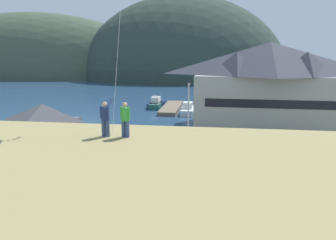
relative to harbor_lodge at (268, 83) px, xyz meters
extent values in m
plane|color=#66604C|center=(-11.97, -22.83, -6.49)|extent=(600.00, 600.00, 0.00)
cube|color=gray|center=(-11.97, -17.83, -6.44)|extent=(40.00, 20.00, 0.10)
cube|color=navy|center=(-11.97, 37.17, -6.48)|extent=(360.00, 84.00, 0.03)
ellipsoid|color=#42513D|center=(-92.83, 93.60, -6.49)|extent=(128.65, 49.97, 57.57)
ellipsoid|color=#2D3D33|center=(-21.62, 92.90, -6.49)|extent=(88.03, 67.36, 68.61)
cube|color=#999E99|center=(0.00, 0.12, -2.68)|extent=(20.57, 10.53, 7.63)
cube|color=black|center=(-0.12, -4.93, -2.30)|extent=(17.28, 0.51, 1.10)
pyramid|color=#3D3D47|center=(0.00, 0.12, 3.40)|extent=(21.82, 11.56, 4.51)
pyramid|color=#3D3D47|center=(-4.61, -1.52, 2.74)|extent=(5.65, 5.65, 3.16)
pyramid|color=#3D3D47|center=(4.53, -1.75, 2.74)|extent=(5.65, 5.65, 3.16)
cube|color=#474C56|center=(-24.43, -17.82, -4.50)|extent=(5.87, 5.00, 3.99)
pyramid|color=#47474C|center=(-24.43, -17.82, -1.65)|extent=(6.34, 5.50, 1.69)
cube|color=black|center=(-24.50, -20.26, -5.10)|extent=(1.10, 0.09, 2.80)
cube|color=#70604C|center=(-15.59, 13.25, -6.14)|extent=(3.20, 14.22, 0.70)
cube|color=navy|center=(-19.01, 16.01, -6.04)|extent=(2.67, 6.94, 0.90)
cube|color=navy|center=(-19.01, 16.01, -5.51)|extent=(2.59, 6.73, 0.16)
cube|color=silver|center=(-19.05, 15.50, -4.88)|extent=(1.67, 2.15, 1.10)
cube|color=silver|center=(-12.12, 9.42, -6.04)|extent=(2.38, 7.07, 0.90)
cube|color=white|center=(-12.12, 9.42, -5.51)|extent=(2.31, 6.86, 0.16)
cube|color=silver|center=(-12.11, 8.90, -4.88)|extent=(1.61, 2.14, 1.10)
cube|color=#23564C|center=(-18.91, 14.85, -6.04)|extent=(2.12, 6.28, 0.90)
cube|color=#33665B|center=(-18.91, 14.85, -5.51)|extent=(2.06, 6.09, 0.16)
cube|color=silver|center=(-18.90, 14.38, -4.88)|extent=(1.44, 1.90, 1.10)
cube|color=red|center=(-8.56, -21.35, -5.67)|extent=(4.36, 2.20, 0.80)
cube|color=#B11A15|center=(-8.71, -21.36, -4.92)|extent=(2.25, 1.80, 0.70)
cube|color=black|center=(-8.71, -21.36, -4.96)|extent=(2.29, 1.83, 0.32)
cylinder|color=black|center=(-7.11, -22.12, -6.07)|extent=(0.66, 0.28, 0.64)
cylinder|color=black|center=(-7.30, -20.30, -6.07)|extent=(0.66, 0.28, 0.64)
cylinder|color=black|center=(-9.83, -22.39, -6.07)|extent=(0.66, 0.28, 0.64)
cylinder|color=black|center=(-10.01, -20.57, -6.07)|extent=(0.66, 0.28, 0.64)
cube|color=#9EA3A8|center=(1.29, -21.38, -5.67)|extent=(4.32, 2.11, 0.80)
cube|color=gray|center=(1.14, -21.39, -4.92)|extent=(2.21, 1.75, 0.70)
cube|color=black|center=(1.14, -21.39, -4.96)|extent=(2.26, 1.79, 0.32)
cylinder|color=black|center=(2.59, -20.36, -6.07)|extent=(0.65, 0.27, 0.64)
cylinder|color=black|center=(0.00, -22.39, -6.07)|extent=(0.65, 0.27, 0.64)
cylinder|color=black|center=(-0.14, -20.56, -6.07)|extent=(0.65, 0.27, 0.64)
cube|color=black|center=(-3.88, -22.01, -5.67)|extent=(4.32, 2.11, 0.80)
cube|color=black|center=(-4.03, -22.00, -4.92)|extent=(2.21, 1.75, 0.70)
cube|color=black|center=(-4.03, -22.00, -4.96)|extent=(2.26, 1.79, 0.32)
cylinder|color=black|center=(-2.59, -23.03, -6.07)|extent=(0.65, 0.27, 0.64)
cylinder|color=black|center=(-2.45, -21.20, -6.07)|extent=(0.65, 0.27, 0.64)
cylinder|color=black|center=(-5.31, -22.82, -6.07)|extent=(0.65, 0.27, 0.64)
cylinder|color=black|center=(-5.17, -20.99, -6.07)|extent=(0.65, 0.27, 0.64)
cube|color=slate|center=(-6.95, -15.46, -5.67)|extent=(4.27, 1.98, 0.80)
cube|color=#5B5B5F|center=(-7.10, -15.45, -4.92)|extent=(2.17, 1.69, 0.70)
cube|color=black|center=(-7.10, -15.45, -4.96)|extent=(2.21, 1.72, 0.32)
cylinder|color=black|center=(-5.63, -16.43, -6.07)|extent=(0.65, 0.25, 0.64)
cylinder|color=black|center=(-5.55, -14.60, -6.07)|extent=(0.65, 0.25, 0.64)
cylinder|color=black|center=(-8.35, -16.32, -6.07)|extent=(0.65, 0.25, 0.64)
cylinder|color=black|center=(-8.28, -14.48, -6.07)|extent=(0.65, 0.25, 0.64)
cube|color=#236633|center=(-1.32, -17.26, -5.67)|extent=(4.22, 1.85, 0.80)
cube|color=#1E562B|center=(-1.17, -17.26, -4.92)|extent=(2.12, 1.63, 0.70)
cube|color=black|center=(-1.17, -17.26, -4.96)|extent=(2.16, 1.66, 0.32)
cylinder|color=black|center=(-2.67, -16.33, -6.07)|extent=(0.64, 0.23, 0.64)
cylinder|color=black|center=(-2.69, -18.16, -6.07)|extent=(0.64, 0.23, 0.64)
cylinder|color=black|center=(0.06, -16.36, -6.07)|extent=(0.64, 0.23, 0.64)
cylinder|color=black|center=(0.04, -18.19, -6.07)|extent=(0.64, 0.23, 0.64)
cube|color=silver|center=(-12.12, -17.53, -5.67)|extent=(4.28, 2.00, 0.80)
cube|color=beige|center=(-12.27, -17.52, -4.92)|extent=(2.17, 1.70, 0.70)
cube|color=black|center=(-12.27, -17.52, -4.96)|extent=(2.22, 1.73, 0.32)
cylinder|color=black|center=(-10.80, -18.51, -6.07)|extent=(0.65, 0.25, 0.64)
cylinder|color=black|center=(-10.71, -16.68, -6.07)|extent=(0.65, 0.25, 0.64)
cylinder|color=black|center=(-13.52, -18.38, -6.07)|extent=(0.65, 0.25, 0.64)
cylinder|color=black|center=(-13.44, -16.55, -6.07)|extent=(0.65, 0.25, 0.64)
cube|color=#9EA3A8|center=(-17.25, -21.44, -5.67)|extent=(4.28, 1.99, 0.80)
cube|color=gray|center=(-17.40, -21.45, -4.92)|extent=(2.17, 1.69, 0.70)
cube|color=black|center=(-17.40, -21.45, -4.96)|extent=(2.21, 1.73, 0.32)
cylinder|color=black|center=(-15.85, -22.30, -6.07)|extent=(0.65, 0.25, 0.64)
cylinder|color=black|center=(-15.93, -20.46, -6.07)|extent=(0.65, 0.25, 0.64)
cylinder|color=black|center=(-18.57, -22.42, -6.07)|extent=(0.65, 0.25, 0.64)
cylinder|color=black|center=(-18.66, -20.59, -6.07)|extent=(0.65, 0.25, 0.64)
cube|color=#9EA3A8|center=(-17.65, -15.94, -5.67)|extent=(4.35, 2.19, 0.80)
cube|color=gray|center=(-17.50, -15.93, -4.92)|extent=(2.24, 1.79, 0.70)
cube|color=black|center=(-17.50, -15.93, -4.96)|extent=(2.29, 1.83, 0.32)
cylinder|color=black|center=(-19.10, -15.16, -6.07)|extent=(0.66, 0.28, 0.64)
cylinder|color=black|center=(-18.92, -16.98, -6.07)|extent=(0.66, 0.28, 0.64)
cylinder|color=black|center=(-16.38, -14.90, -6.07)|extent=(0.66, 0.28, 0.64)
cylinder|color=black|center=(-16.21, -16.73, -6.07)|extent=(0.66, 0.28, 0.64)
cylinder|color=#ADADB2|center=(-10.35, -12.33, -2.76)|extent=(0.16, 0.16, 7.26)
cube|color=#4C4C51|center=(-10.35, -11.98, 0.77)|extent=(0.24, 0.70, 0.20)
cylinder|color=#384770|center=(-13.03, -32.30, 0.44)|extent=(0.20, 0.20, 0.82)
cylinder|color=#384770|center=(-12.81, -32.33, 0.44)|extent=(0.20, 0.20, 0.82)
cylinder|color=navy|center=(-12.92, -32.31, 1.17)|extent=(0.40, 0.40, 0.64)
sphere|color=tan|center=(-12.92, -32.31, 1.65)|extent=(0.24, 0.24, 0.24)
cylinder|color=navy|center=(-12.71, -32.17, 1.67)|extent=(0.20, 0.57, 0.43)
cylinder|color=navy|center=(-13.14, -32.28, 1.24)|extent=(0.11, 0.11, 0.60)
cylinder|color=#384770|center=(-12.01, -32.26, 0.44)|extent=(0.20, 0.20, 0.82)
cylinder|color=#384770|center=(-11.80, -32.33, 0.44)|extent=(0.20, 0.20, 0.82)
cylinder|color=green|center=(-11.91, -32.29, 1.17)|extent=(0.40, 0.40, 0.64)
sphere|color=tan|center=(-11.91, -32.29, 1.65)|extent=(0.24, 0.24, 0.24)
cylinder|color=green|center=(-12.12, -32.22, 1.24)|extent=(0.11, 0.11, 0.60)
cylinder|color=green|center=(-11.70, -32.36, 1.24)|extent=(0.11, 0.11, 0.60)
cylinder|color=silver|center=(-12.79, -29.79, 5.68)|extent=(0.26, 4.57, 11.30)
camera|label=1|loc=(-7.64, -47.35, 4.09)|focal=34.55mm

